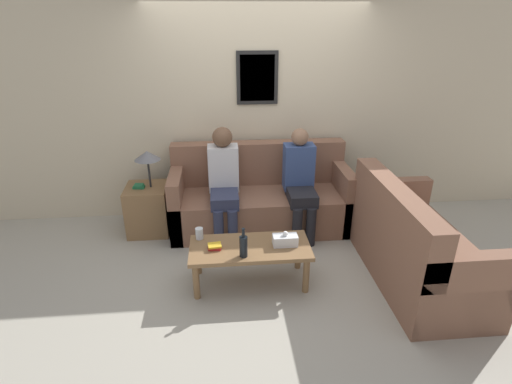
% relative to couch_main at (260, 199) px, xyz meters
% --- Properties ---
extents(ground_plane, '(16.00, 16.00, 0.00)m').
position_rel_couch_main_xyz_m(ground_plane, '(0.00, -0.50, -0.34)').
color(ground_plane, '#ADA899').
extents(wall_back, '(9.00, 0.08, 2.60)m').
position_rel_couch_main_xyz_m(wall_back, '(0.00, 0.43, 0.96)').
color(wall_back, beige).
rests_on(wall_back, ground_plane).
extents(couch_main, '(2.09, 0.82, 0.98)m').
position_rel_couch_main_xyz_m(couch_main, '(0.00, 0.00, 0.00)').
color(couch_main, brown).
rests_on(couch_main, ground_plane).
extents(couch_side, '(0.82, 1.62, 0.98)m').
position_rel_couch_main_xyz_m(couch_side, '(1.35, -1.23, 0.00)').
color(couch_side, brown).
rests_on(couch_side, ground_plane).
extents(coffee_table, '(1.12, 0.51, 0.40)m').
position_rel_couch_main_xyz_m(coffee_table, '(-0.21, -1.14, 0.00)').
color(coffee_table, olive).
rests_on(coffee_table, ground_plane).
extents(side_table_with_lamp, '(0.47, 0.47, 1.00)m').
position_rel_couch_main_xyz_m(side_table_with_lamp, '(-1.32, -0.03, -0.01)').
color(side_table_with_lamp, olive).
rests_on(side_table_with_lamp, ground_plane).
extents(wine_bottle, '(0.07, 0.07, 0.28)m').
position_rel_couch_main_xyz_m(wine_bottle, '(-0.28, -1.30, 0.17)').
color(wine_bottle, black).
rests_on(wine_bottle, coffee_table).
extents(drinking_glass, '(0.07, 0.07, 0.11)m').
position_rel_couch_main_xyz_m(drinking_glass, '(-0.69, -0.96, 0.12)').
color(drinking_glass, silver).
rests_on(drinking_glass, coffee_table).
extents(book_stack, '(0.13, 0.11, 0.04)m').
position_rel_couch_main_xyz_m(book_stack, '(-0.54, -1.16, 0.09)').
color(book_stack, red).
rests_on(book_stack, coffee_table).
extents(tissue_box, '(0.23, 0.12, 0.15)m').
position_rel_couch_main_xyz_m(tissue_box, '(0.12, -1.15, 0.12)').
color(tissue_box, silver).
rests_on(tissue_box, coffee_table).
extents(person_left, '(0.34, 0.62, 1.25)m').
position_rel_couch_main_xyz_m(person_left, '(-0.43, -0.16, 0.34)').
color(person_left, '#2D334C').
rests_on(person_left, ground_plane).
extents(person_right, '(0.34, 0.61, 1.22)m').
position_rel_couch_main_xyz_m(person_right, '(0.43, -0.20, 0.32)').
color(person_right, black).
rests_on(person_right, ground_plane).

